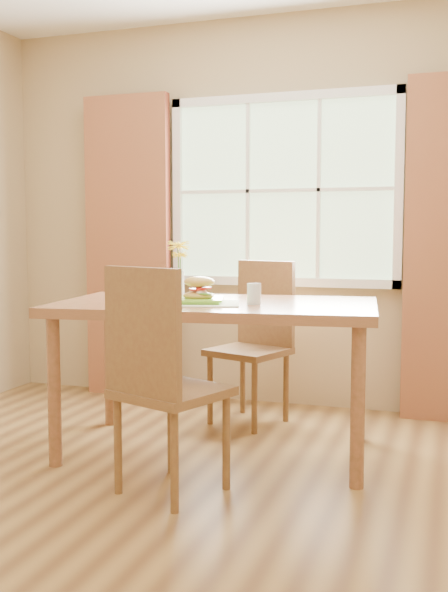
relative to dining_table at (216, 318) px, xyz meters
name	(u,v)px	position (x,y,z in m)	size (l,w,h in m)	color
room	(181,201)	(0.09, -0.71, 0.60)	(4.24, 3.84, 2.74)	olive
window	(283,191)	(0.09, 1.16, 0.75)	(1.62, 0.06, 1.32)	#9FC091
curtain_left	(128,248)	(-1.06, 1.07, 0.35)	(0.65, 0.08, 2.20)	maroon
dining_table	(216,318)	(0.00, 0.00, 0.00)	(1.82, 1.16, 0.84)	brown
chair_near	(158,372)	(-0.03, -0.71, -0.17)	(0.57, 0.57, 1.06)	brown
chair_far	(257,334)	(0.03, 0.70, -0.19)	(0.55, 0.55, 1.03)	brown
placemat	(196,304)	(-0.06, -0.14, 0.09)	(0.45, 0.33, 0.01)	beige
plate	(197,301)	(-0.07, -0.10, 0.10)	(0.27, 0.27, 0.01)	#7BCC33
croissant_sandwich	(199,288)	(-0.06, -0.11, 0.17)	(0.19, 0.15, 0.13)	gold
water_glass	(254,294)	(0.23, -0.05, 0.14)	(0.07, 0.07, 0.11)	silver
flower_vase	(179,264)	(-0.28, 0.14, 0.28)	(0.13, 0.13, 0.33)	silver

